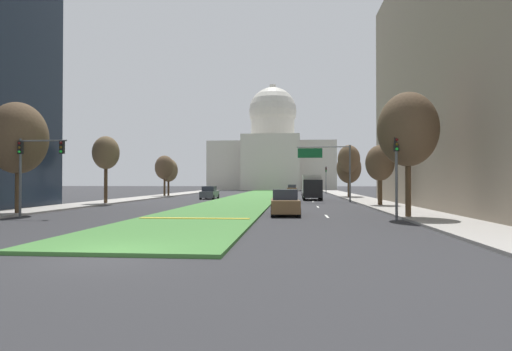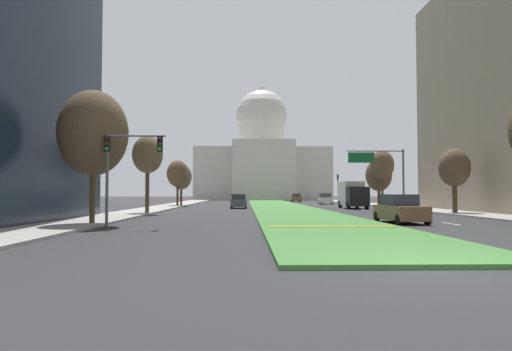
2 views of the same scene
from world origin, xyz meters
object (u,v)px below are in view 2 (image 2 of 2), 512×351
at_px(capitol_building, 262,161).
at_px(sedan_far_horizon, 296,198).
at_px(sedan_midblock, 239,202).
at_px(street_tree_left_distant, 178,174).
at_px(street_tree_left_near, 93,133).
at_px(street_tree_left_mid, 148,155).
at_px(street_tree_right_mid, 454,168).
at_px(street_tree_left_far, 181,177).
at_px(street_tree_right_distant, 382,165).
at_px(sedan_distant, 325,199).
at_px(street_tree_right_far, 379,175).
at_px(traffic_light_far_right, 338,184).
at_px(overhead_guide_sign, 382,166).
at_px(sedan_lead_stopped, 400,210).
at_px(box_truck_delivery, 352,194).
at_px(traffic_light_near_left, 123,159).

distance_m(capitol_building, sedan_far_horizon, 31.94).
bearing_deg(sedan_midblock, sedan_far_horizon, 72.27).
bearing_deg(street_tree_left_distant, street_tree_left_near, -89.58).
bearing_deg(street_tree_left_near, street_tree_left_mid, 88.78).
bearing_deg(street_tree_right_mid, sedan_far_horizon, 99.84).
relative_size(street_tree_left_far, street_tree_right_distant, 0.78).
bearing_deg(sedan_distant, capitol_building, 100.09).
distance_m(street_tree_left_far, street_tree_right_far, 27.38).
bearing_deg(street_tree_right_far, sedan_far_horizon, 107.73).
relative_size(street_tree_left_far, sedan_distant, 1.33).
height_order(traffic_light_far_right, overhead_guide_sign, overhead_guide_sign).
bearing_deg(capitol_building, street_tree_right_distant, -76.90).
distance_m(traffic_light_far_right, sedan_lead_stopped, 51.24).
relative_size(sedan_distant, box_truck_delivery, 0.69).
xyz_separation_m(street_tree_left_mid, box_truck_delivery, (21.43, 12.85, -3.55)).
xyz_separation_m(traffic_light_far_right, street_tree_left_distant, (-25.81, -18.04, 1.14)).
xyz_separation_m(capitol_building, street_tree_right_far, (14.07, -56.36, -6.00)).
bearing_deg(street_tree_right_far, overhead_guide_sign, -105.78).
bearing_deg(sedan_lead_stopped, street_tree_left_far, 119.11).
height_order(capitol_building, street_tree_right_far, capitol_building).
bearing_deg(street_tree_left_near, street_tree_right_far, 51.61).
height_order(traffic_light_far_right, sedan_far_horizon, traffic_light_far_right).
distance_m(street_tree_right_distant, sedan_distant, 14.02).
relative_size(street_tree_left_far, box_truck_delivery, 0.92).
bearing_deg(traffic_light_near_left, overhead_guide_sign, 45.91).
distance_m(street_tree_left_near, street_tree_left_mid, 13.25).
height_order(traffic_light_near_left, sedan_far_horizon, traffic_light_near_left).
xyz_separation_m(traffic_light_near_left, traffic_light_far_right, (23.37, 54.05, -0.48)).
height_order(capitol_building, overhead_guide_sign, capitol_building).
xyz_separation_m(street_tree_right_far, street_tree_left_distant, (-27.78, -0.37, 0.16)).
bearing_deg(street_tree_left_far, street_tree_right_far, -0.70).
xyz_separation_m(street_tree_left_far, street_tree_right_distant, (27.03, -2.98, 1.44)).
bearing_deg(box_truck_delivery, sedan_lead_stopped, -96.92).
height_order(street_tree_right_far, sedan_lead_stopped, street_tree_right_far).
bearing_deg(street_tree_left_distant, overhead_guide_sign, -30.69).
distance_m(sedan_lead_stopped, box_truck_delivery, 24.61).
bearing_deg(traffic_light_far_right, traffic_light_near_left, -113.38).
height_order(overhead_guide_sign, box_truck_delivery, overhead_guide_sign).
xyz_separation_m(street_tree_left_far, box_truck_delivery, (21.56, -8.98, -2.37)).
bearing_deg(box_truck_delivery, sedan_far_horizon, 94.28).
bearing_deg(street_tree_right_mid, sedan_lead_stopped, -128.80).
height_order(traffic_light_far_right, box_truck_delivery, traffic_light_far_right).
distance_m(street_tree_left_near, sedan_lead_stopped, 19.37).
bearing_deg(capitol_building, traffic_light_far_right, -72.63).
bearing_deg(street_tree_right_distant, street_tree_right_mid, -89.04).
relative_size(street_tree_right_mid, street_tree_left_far, 0.99).
relative_size(traffic_light_near_left, sedan_lead_stopped, 1.11).
bearing_deg(sedan_far_horizon, sedan_midblock, -107.73).
distance_m(street_tree_left_mid, sedan_far_horizon, 51.64).
xyz_separation_m(capitol_building, street_tree_right_distant, (13.73, -59.00, -4.80)).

